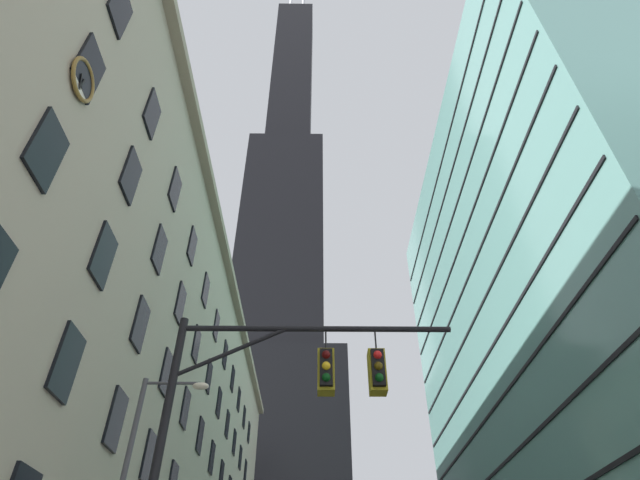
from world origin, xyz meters
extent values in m
cube|color=#B2A88E|center=(-18.37, 28.30, 13.75)|extent=(14.74, 68.59, 27.50)
cube|color=#9E937A|center=(-10.75, 28.30, 26.80)|extent=(0.70, 68.59, 0.60)
cube|color=black|center=(-10.95, 8.00, 8.20)|extent=(0.14, 1.40, 2.20)
cube|color=black|center=(-10.95, 13.00, 8.20)|extent=(0.14, 1.40, 2.20)
cube|color=black|center=(-10.95, 18.00, 8.20)|extent=(0.14, 1.40, 2.20)
cube|color=black|center=(-10.95, 3.00, 12.40)|extent=(0.14, 1.40, 2.20)
cube|color=black|center=(-10.95, 8.00, 12.40)|extent=(0.14, 1.40, 2.20)
cube|color=black|center=(-10.95, 13.00, 12.40)|extent=(0.14, 1.40, 2.20)
cube|color=black|center=(-10.95, 18.00, 12.40)|extent=(0.14, 1.40, 2.20)
cube|color=black|center=(-10.95, 23.00, 12.40)|extent=(0.14, 1.40, 2.20)
cube|color=black|center=(-10.95, 28.00, 12.40)|extent=(0.14, 1.40, 2.20)
cube|color=black|center=(-10.95, 33.00, 12.40)|extent=(0.14, 1.40, 2.20)
cube|color=black|center=(-10.95, 38.00, 12.40)|extent=(0.14, 1.40, 2.20)
cube|color=black|center=(-10.95, 3.00, 16.60)|extent=(0.14, 1.40, 2.20)
cube|color=black|center=(-10.95, 8.00, 16.60)|extent=(0.14, 1.40, 2.20)
cube|color=black|center=(-10.95, 13.00, 16.60)|extent=(0.14, 1.40, 2.20)
cube|color=black|center=(-10.95, 18.00, 16.60)|extent=(0.14, 1.40, 2.20)
cube|color=black|center=(-10.95, 23.00, 16.60)|extent=(0.14, 1.40, 2.20)
cube|color=black|center=(-10.95, 28.00, 16.60)|extent=(0.14, 1.40, 2.20)
cube|color=black|center=(-10.95, 33.00, 16.60)|extent=(0.14, 1.40, 2.20)
cube|color=black|center=(-10.95, 38.00, 16.60)|extent=(0.14, 1.40, 2.20)
cube|color=black|center=(-10.95, 43.00, 16.60)|extent=(0.14, 1.40, 2.20)
cube|color=black|center=(-10.95, 48.00, 16.60)|extent=(0.14, 1.40, 2.20)
cube|color=black|center=(-10.95, 53.00, 16.60)|extent=(0.14, 1.40, 2.20)
cube|color=black|center=(-10.95, 3.00, 20.80)|extent=(0.14, 1.40, 2.20)
cube|color=black|center=(-10.95, 8.00, 20.80)|extent=(0.14, 1.40, 2.20)
cube|color=black|center=(-10.95, 13.00, 20.80)|extent=(0.14, 1.40, 2.20)
cube|color=black|center=(-10.95, 18.00, 20.80)|extent=(0.14, 1.40, 2.20)
cube|color=black|center=(-10.95, 23.00, 20.80)|extent=(0.14, 1.40, 2.20)
cube|color=black|center=(-10.95, 28.00, 20.80)|extent=(0.14, 1.40, 2.20)
cube|color=black|center=(-10.95, 33.00, 20.80)|extent=(0.14, 1.40, 2.20)
cube|color=black|center=(-10.95, 38.00, 20.80)|extent=(0.14, 1.40, 2.20)
cube|color=black|center=(-10.95, 43.00, 20.80)|extent=(0.14, 1.40, 2.20)
cube|color=black|center=(-10.95, 48.00, 20.80)|extent=(0.14, 1.40, 2.20)
cube|color=black|center=(-10.95, 53.00, 20.80)|extent=(0.14, 1.40, 2.20)
torus|color=olive|center=(-10.88, 2.93, 15.80)|extent=(0.14, 1.50, 1.50)
cylinder|color=silver|center=(-10.92, 2.93, 15.80)|extent=(0.05, 1.29, 1.29)
cube|color=black|center=(-10.85, 2.93, 15.64)|extent=(0.03, 0.09, 0.38)
cube|color=black|center=(-10.85, 2.82, 15.55)|extent=(0.03, 0.28, 0.55)
cube|color=black|center=(-11.24, 86.87, 74.15)|extent=(19.07, 19.07, 62.45)
cube|color=black|center=(-11.24, 86.87, 144.41)|extent=(12.26, 12.26, 78.06)
cylinder|color=silver|center=(-13.69, 86.87, 195.06)|extent=(1.20, 1.20, 23.24)
cylinder|color=silver|center=(-8.79, 86.87, 195.06)|extent=(1.20, 1.20, 23.24)
cube|color=slate|center=(18.17, 32.54, 24.73)|extent=(14.33, 46.63, 49.47)
cube|color=black|center=(10.96, 32.54, 12.00)|extent=(0.12, 45.63, 0.24)
cube|color=black|center=(10.96, 32.54, 16.00)|extent=(0.12, 45.63, 0.24)
cube|color=black|center=(10.96, 32.54, 20.00)|extent=(0.12, 45.63, 0.24)
cube|color=black|center=(10.96, 32.54, 24.00)|extent=(0.12, 45.63, 0.24)
cube|color=black|center=(10.96, 32.54, 28.00)|extent=(0.12, 45.63, 0.24)
cube|color=black|center=(10.96, 32.54, 32.00)|extent=(0.12, 45.63, 0.24)
cube|color=black|center=(10.96, 32.54, 36.00)|extent=(0.12, 45.63, 0.24)
cube|color=black|center=(10.96, 32.54, 40.00)|extent=(0.12, 45.63, 0.24)
cube|color=black|center=(10.96, 32.54, 44.00)|extent=(0.12, 45.63, 0.24)
cylinder|color=black|center=(-3.14, 4.36, 7.39)|extent=(6.60, 0.14, 0.14)
cylinder|color=black|center=(-5.12, 4.36, 6.79)|extent=(2.72, 0.10, 1.38)
cylinder|color=black|center=(-2.92, 4.36, 7.09)|extent=(0.04, 0.04, 0.60)
cube|color=black|center=(-2.92, 4.36, 6.34)|extent=(0.30, 0.30, 0.90)
cube|color=olive|center=(-2.92, 4.53, 6.34)|extent=(0.40, 0.40, 1.04)
sphere|color=#450808|center=(-2.92, 4.20, 6.62)|extent=(0.20, 0.20, 0.20)
sphere|color=yellow|center=(-2.92, 4.20, 6.34)|extent=(0.20, 0.20, 0.20)
sphere|color=#083D10|center=(-2.92, 4.20, 6.06)|extent=(0.20, 0.20, 0.20)
cylinder|color=black|center=(-1.71, 4.36, 7.09)|extent=(0.04, 0.04, 0.60)
cube|color=black|center=(-1.71, 4.36, 6.34)|extent=(0.30, 0.30, 0.90)
cube|color=olive|center=(-1.71, 4.53, 6.34)|extent=(0.40, 0.40, 1.04)
sphere|color=red|center=(-1.71, 4.20, 6.62)|extent=(0.20, 0.20, 0.20)
sphere|color=#4B3A08|center=(-1.71, 4.20, 6.34)|extent=(0.20, 0.20, 0.20)
sphere|color=#083D10|center=(-1.71, 4.20, 6.06)|extent=(0.20, 0.20, 0.20)
cylinder|color=#47474C|center=(-8.00, 9.66, 8.24)|extent=(1.89, 0.10, 0.10)
ellipsoid|color=#EFE5C6|center=(-7.05, 9.66, 8.14)|extent=(0.56, 0.32, 0.24)
camera|label=1|loc=(-3.16, -6.63, 1.28)|focal=28.21mm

